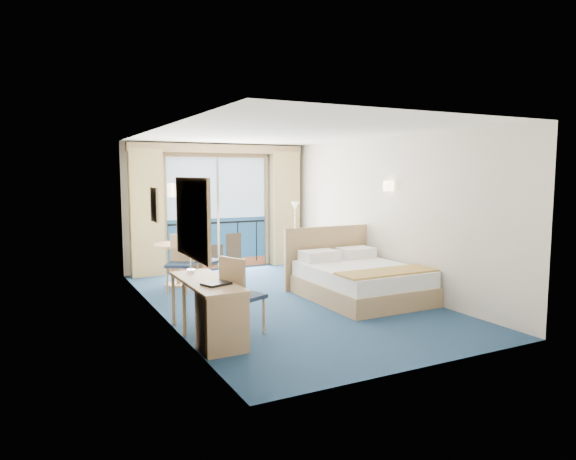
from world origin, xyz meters
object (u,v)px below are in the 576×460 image
object	(u,v)px
desk_chair	(239,291)
table_chair_b	(181,259)
floor_lamp	(295,218)
round_table	(178,254)
nightstand	(338,263)
desk	(218,314)
bed	(359,280)
table_chair_a	(206,258)
armchair	(321,257)

from	to	relation	value
desk_chair	table_chair_b	distance (m)	2.83
floor_lamp	round_table	size ratio (longest dim) A/B	1.67
nightstand	desk	xyz separation A→B (m)	(-3.48, -2.79, 0.12)
desk	table_chair_b	bearing A→B (deg)	82.47
desk_chair	round_table	world-z (taller)	desk_chair
bed	desk	size ratio (longest dim) A/B	1.34
desk	desk_chair	world-z (taller)	desk_chair
floor_lamp	round_table	xyz separation A→B (m)	(-2.83, -0.71, -0.50)
desk_chair	table_chair_b	xyz separation A→B (m)	(0.02, 2.83, -0.02)
table_chair_a	bed	bearing A→B (deg)	-171.92
desk	table_chair_a	size ratio (longest dim) A/B	1.77
nightstand	desk_chair	xyz separation A→B (m)	(-3.09, -2.47, 0.29)
armchair	table_chair_b	world-z (taller)	table_chair_b
desk	table_chair_a	bearing A→B (deg)	74.09
round_table	table_chair_a	xyz separation A→B (m)	(0.50, -0.13, -0.09)
floor_lamp	round_table	world-z (taller)	floor_lamp
nightstand	armchair	xyz separation A→B (m)	(-0.17, 0.39, 0.10)
desk	table_chair_a	xyz separation A→B (m)	(0.99, 3.46, 0.09)
bed	desk_chair	distance (m)	2.68
nightstand	desk	bearing A→B (deg)	-141.29
nightstand	table_chair_b	world-z (taller)	table_chair_b
floor_lamp	table_chair_a	bearing A→B (deg)	-160.16
armchair	floor_lamp	bearing A→B (deg)	-120.19
table_chair_a	floor_lamp	bearing A→B (deg)	-102.81
table_chair_b	bed	bearing A→B (deg)	-7.00
floor_lamp	desk	distance (m)	5.48
table_chair_b	floor_lamp	bearing A→B (deg)	52.18
bed	round_table	world-z (taller)	bed
desk	table_chair_b	xyz separation A→B (m)	(0.42, 3.16, 0.15)
round_table	floor_lamp	bearing A→B (deg)	14.08
armchair	bed	bearing A→B (deg)	48.08
desk_chair	table_chair_a	bearing A→B (deg)	-33.61
desk	round_table	xyz separation A→B (m)	(0.49, 3.59, 0.18)
desk	desk_chair	size ratio (longest dim) A/B	1.53
nightstand	desk	world-z (taller)	desk
nightstand	desk_chair	distance (m)	3.96
desk_chair	table_chair_b	size ratio (longest dim) A/B	1.03
bed	table_chair_b	distance (m)	3.13
desk_chair	table_chair_a	distance (m)	3.20
bed	armchair	xyz separation A→B (m)	(0.42, 1.93, 0.07)
floor_lamp	desk_chair	distance (m)	4.96
armchair	table_chair_b	size ratio (longest dim) A/B	0.86
armchair	floor_lamp	size ratio (longest dim) A/B	0.59
desk	table_chair_b	size ratio (longest dim) A/B	1.58
bed	table_chair_a	world-z (taller)	bed
armchair	desk	bearing A→B (deg)	14.10
desk_chair	table_chair_a	size ratio (longest dim) A/B	1.16
desk_chair	bed	bearing A→B (deg)	-92.54
table_chair_a	nightstand	bearing A→B (deg)	-137.80
bed	desk	distance (m)	3.15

